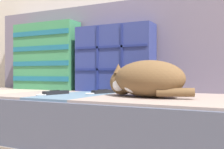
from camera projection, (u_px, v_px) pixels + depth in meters
couch at (89, 129)px, 1.49m from camera, size 1.87×0.81×0.38m
sofa_backrest at (117, 47)px, 1.79m from camera, size 1.84×0.14×0.54m
throw_pillow_quilted at (115, 59)px, 1.63m from camera, size 0.47×0.14×0.38m
throw_pillow_striped at (46, 56)px, 1.86m from camera, size 0.47×0.14×0.44m
sleeping_cat at (145, 79)px, 1.25m from camera, size 0.41×0.27×0.16m
game_remote_near at (55, 93)px, 1.41m from camera, size 0.08×0.19×0.02m
game_remote_far at (103, 92)px, 1.48m from camera, size 0.11×0.20×0.02m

